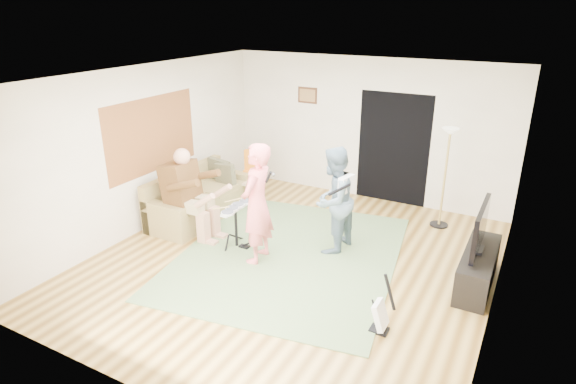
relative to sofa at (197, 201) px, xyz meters
The scene contains 19 objects.
floor 2.40m from the sofa, 16.02° to the right, with size 6.00×6.00×0.00m, color brown.
walls 2.61m from the sofa, 16.02° to the right, with size 5.50×6.00×2.70m, color silver, non-canonical shape.
ceiling 3.40m from the sofa, 16.02° to the right, with size 6.00×6.00×0.00m, color white.
window_blinds 1.43m from the sofa, 134.60° to the right, with size 2.05×2.05×0.00m, color #9C5D30.
doorway 3.76m from the sofa, 39.37° to the left, with size 2.10×2.10×0.00m, color black.
picture_frame 3.03m from the sofa, 65.92° to the left, with size 0.42×0.03×0.32m, color #3F2314.
area_rug 2.24m from the sofa, 13.34° to the right, with size 3.14×3.78×0.02m, color #597748.
sofa is the anchor object (origin of this frame).
drummer 0.84m from the sofa, 56.17° to the right, with size 0.96×0.53×1.47m.
drum_kit 1.45m from the sofa, 26.71° to the right, with size 0.38×0.69×0.71m.
singer 2.10m from the sofa, 25.14° to the right, with size 0.66×0.43×1.80m, color #F46A6F.
microphone 2.43m from the sofa, 22.91° to the right, with size 0.06×0.06×0.24m, color black, non-canonical shape.
guitarist 2.71m from the sofa, ahead, with size 0.80×0.62×1.65m, color slate.
guitar_held 2.97m from the sofa, ahead, with size 0.12×0.60×0.26m, color white, non-canonical shape.
guitar_spare 4.28m from the sofa, 22.36° to the right, with size 0.28×0.25×0.77m.
torchiere_lamp 4.37m from the sofa, 22.71° to the left, with size 0.31×0.31×1.72m.
dining_chair 1.11m from the sofa, 59.71° to the left, with size 0.46×0.48×1.01m.
tv_cabinet 4.79m from the sofa, ahead, with size 0.40×1.40×0.50m, color black.
television 4.78m from the sofa, ahead, with size 0.06×1.07×0.60m, color black.
Camera 1 is at (2.93, -5.57, 3.56)m, focal length 30.00 mm.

